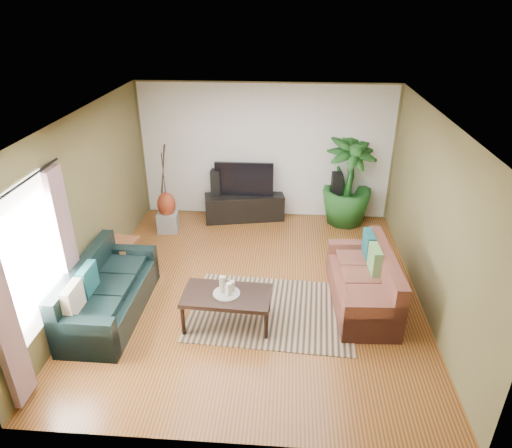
# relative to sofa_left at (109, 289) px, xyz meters

# --- Properties ---
(floor) EXTENTS (5.50, 5.50, 0.00)m
(floor) POSITION_rel_sofa_left_xyz_m (2.01, 0.75, -0.42)
(floor) COLOR #915D25
(floor) RESTS_ON ground
(ceiling) EXTENTS (5.50, 5.50, 0.00)m
(ceiling) POSITION_rel_sofa_left_xyz_m (2.01, 0.75, 2.28)
(ceiling) COLOR white
(ceiling) RESTS_ON ground
(wall_back) EXTENTS (5.00, 0.00, 5.00)m
(wall_back) POSITION_rel_sofa_left_xyz_m (2.01, 3.50, 0.93)
(wall_back) COLOR brown
(wall_back) RESTS_ON ground
(wall_front) EXTENTS (5.00, 0.00, 5.00)m
(wall_front) POSITION_rel_sofa_left_xyz_m (2.01, -2.00, 0.93)
(wall_front) COLOR brown
(wall_front) RESTS_ON ground
(wall_left) EXTENTS (0.00, 5.50, 5.50)m
(wall_left) POSITION_rel_sofa_left_xyz_m (-0.49, 0.75, 0.92)
(wall_left) COLOR brown
(wall_left) RESTS_ON ground
(wall_right) EXTENTS (0.00, 5.50, 5.50)m
(wall_right) POSITION_rel_sofa_left_xyz_m (4.51, 0.75, 0.92)
(wall_right) COLOR brown
(wall_right) RESTS_ON ground
(backwall_panel) EXTENTS (4.90, 0.00, 4.90)m
(backwall_panel) POSITION_rel_sofa_left_xyz_m (2.01, 3.49, 0.93)
(backwall_panel) COLOR white
(backwall_panel) RESTS_ON ground
(window_pane) EXTENTS (0.00, 1.80, 1.80)m
(window_pane) POSITION_rel_sofa_left_xyz_m (-0.47, -0.85, 0.97)
(window_pane) COLOR white
(window_pane) RESTS_ON ground
(curtain_near) EXTENTS (0.08, 0.35, 2.20)m
(curtain_near) POSITION_rel_sofa_left_xyz_m (-0.42, -1.60, 0.72)
(curtain_near) COLOR gray
(curtain_near) RESTS_ON ground
(curtain_far) EXTENTS (0.08, 0.35, 2.20)m
(curtain_far) POSITION_rel_sofa_left_xyz_m (-0.42, -0.10, 0.72)
(curtain_far) COLOR gray
(curtain_far) RESTS_ON ground
(curtain_rod) EXTENTS (0.03, 1.90, 0.03)m
(curtain_rod) POSITION_rel_sofa_left_xyz_m (-0.42, -0.85, 1.87)
(curtain_rod) COLOR black
(curtain_rod) RESTS_ON ground
(sofa_left) EXTENTS (0.86, 1.97, 0.85)m
(sofa_left) POSITION_rel_sofa_left_xyz_m (0.00, 0.00, 0.00)
(sofa_left) COLOR black
(sofa_left) RESTS_ON floor
(sofa_right) EXTENTS (0.90, 1.83, 0.85)m
(sofa_right) POSITION_rel_sofa_left_xyz_m (3.60, 0.51, 0.00)
(sofa_right) COLOR brown
(sofa_right) RESTS_ON floor
(area_rug) EXTENTS (2.44, 1.80, 0.01)m
(area_rug) POSITION_rel_sofa_left_xyz_m (2.29, 0.23, -0.42)
(area_rug) COLOR tan
(area_rug) RESTS_ON floor
(coffee_table) EXTENTS (1.23, 0.71, 0.49)m
(coffee_table) POSITION_rel_sofa_left_xyz_m (1.68, -0.08, -0.18)
(coffee_table) COLOR black
(coffee_table) RESTS_ON floor
(candle_tray) EXTENTS (0.37, 0.37, 0.02)m
(candle_tray) POSITION_rel_sofa_left_xyz_m (1.68, -0.08, 0.07)
(candle_tray) COLOR #9C9C96
(candle_tray) RESTS_ON coffee_table
(candle_tall) EXTENTS (0.08, 0.08, 0.24)m
(candle_tall) POSITION_rel_sofa_left_xyz_m (1.62, -0.05, 0.20)
(candle_tall) COLOR beige
(candle_tall) RESTS_ON candle_tray
(candle_mid) EXTENTS (0.08, 0.08, 0.18)m
(candle_mid) POSITION_rel_sofa_left_xyz_m (1.72, -0.12, 0.17)
(candle_mid) COLOR #F0DFCA
(candle_mid) RESTS_ON candle_tray
(candle_short) EXTENTS (0.08, 0.08, 0.15)m
(candle_short) POSITION_rel_sofa_left_xyz_m (1.75, -0.02, 0.16)
(candle_short) COLOR beige
(candle_short) RESTS_ON candle_tray
(tv_stand) EXTENTS (1.64, 0.77, 0.53)m
(tv_stand) POSITION_rel_sofa_left_xyz_m (1.60, 3.25, -0.16)
(tv_stand) COLOR black
(tv_stand) RESTS_ON floor
(television) EXTENTS (1.16, 0.06, 0.68)m
(television) POSITION_rel_sofa_left_xyz_m (1.60, 3.25, 0.44)
(television) COLOR black
(television) RESTS_ON tv_stand
(speaker_left) EXTENTS (0.20, 0.22, 1.05)m
(speaker_left) POSITION_rel_sofa_left_xyz_m (1.04, 3.25, 0.10)
(speaker_left) COLOR black
(speaker_left) RESTS_ON floor
(speaker_right) EXTENTS (0.21, 0.23, 1.05)m
(speaker_right) POSITION_rel_sofa_left_xyz_m (3.42, 3.25, 0.10)
(speaker_right) COLOR black
(speaker_right) RESTS_ON floor
(potted_plant) EXTENTS (1.26, 1.26, 1.76)m
(potted_plant) POSITION_rel_sofa_left_xyz_m (3.63, 3.25, 0.45)
(potted_plant) COLOR #1A4E1B
(potted_plant) RESTS_ON floor
(plant_pot) EXTENTS (0.32, 0.32, 0.25)m
(plant_pot) POSITION_rel_sofa_left_xyz_m (3.63, 3.25, -0.30)
(plant_pot) COLOR black
(plant_pot) RESTS_ON floor
(pedestal) EXTENTS (0.42, 0.42, 0.38)m
(pedestal) POSITION_rel_sofa_left_xyz_m (0.17, 2.63, -0.23)
(pedestal) COLOR gray
(pedestal) RESTS_ON floor
(vase) EXTENTS (0.35, 0.35, 0.49)m
(vase) POSITION_rel_sofa_left_xyz_m (0.17, 2.63, 0.13)
(vase) COLOR maroon
(vase) RESTS_ON pedestal
(side_table) EXTENTS (0.60, 0.60, 0.57)m
(side_table) POSITION_rel_sofa_left_xyz_m (-0.24, 1.09, -0.14)
(side_table) COLOR brown
(side_table) RESTS_ON floor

